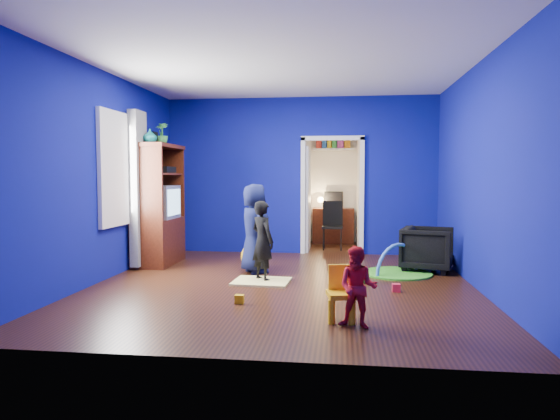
# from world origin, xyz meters

# --- Properties ---
(floor) EXTENTS (5.00, 5.50, 0.01)m
(floor) POSITION_xyz_m (0.00, 0.00, 0.00)
(floor) COLOR black
(floor) RESTS_ON ground
(ceiling) EXTENTS (5.00, 5.50, 0.01)m
(ceiling) POSITION_xyz_m (0.00, 0.00, 2.90)
(ceiling) COLOR white
(ceiling) RESTS_ON wall_back
(wall_back) EXTENTS (5.00, 0.02, 2.90)m
(wall_back) POSITION_xyz_m (0.00, 2.75, 1.45)
(wall_back) COLOR navy
(wall_back) RESTS_ON floor
(wall_front) EXTENTS (5.00, 0.02, 2.90)m
(wall_front) POSITION_xyz_m (0.00, -2.75, 1.45)
(wall_front) COLOR navy
(wall_front) RESTS_ON floor
(wall_left) EXTENTS (0.02, 5.50, 2.90)m
(wall_left) POSITION_xyz_m (-2.50, 0.00, 1.45)
(wall_left) COLOR navy
(wall_left) RESTS_ON floor
(wall_right) EXTENTS (0.02, 5.50, 2.90)m
(wall_right) POSITION_xyz_m (2.50, 0.00, 1.45)
(wall_right) COLOR navy
(wall_right) RESTS_ON floor
(alcove) EXTENTS (1.00, 1.75, 2.50)m
(alcove) POSITION_xyz_m (0.60, 3.62, 1.25)
(alcove) COLOR silver
(alcove) RESTS_ON floor
(armchair) EXTENTS (0.91, 0.90, 0.68)m
(armchair) POSITION_xyz_m (2.07, 1.22, 0.34)
(armchair) COLOR black
(armchair) RESTS_ON floor
(child_black) EXTENTS (0.48, 0.47, 1.11)m
(child_black) POSITION_xyz_m (-0.30, 0.19, 0.56)
(child_black) COLOR black
(child_black) RESTS_ON floor
(child_navy) EXTENTS (0.69, 0.77, 1.33)m
(child_navy) POSITION_xyz_m (-0.52, 0.78, 0.67)
(child_navy) COLOR #0F193A
(child_navy) RESTS_ON floor
(toddler_red) EXTENTS (0.44, 0.37, 0.78)m
(toddler_red) POSITION_xyz_m (0.93, -1.80, 0.39)
(toddler_red) COLOR red
(toddler_red) RESTS_ON floor
(vase) EXTENTS (0.21, 0.21, 0.22)m
(vase) POSITION_xyz_m (-2.22, 1.03, 2.07)
(vase) COLOR #0D636D
(vase) RESTS_ON tv_armoire
(potted_plant) EXTENTS (0.22, 0.22, 0.38)m
(potted_plant) POSITION_xyz_m (-2.22, 1.55, 2.15)
(potted_plant) COLOR #2F8236
(potted_plant) RESTS_ON tv_armoire
(tv_armoire) EXTENTS (0.58, 1.14, 1.96)m
(tv_armoire) POSITION_xyz_m (-2.22, 1.33, 0.98)
(tv_armoire) COLOR #3F1B0A
(tv_armoire) RESTS_ON floor
(crt_tv) EXTENTS (0.46, 0.70, 0.54)m
(crt_tv) POSITION_xyz_m (-2.18, 1.33, 1.02)
(crt_tv) COLOR silver
(crt_tv) RESTS_ON tv_armoire
(yellow_blanket) EXTENTS (0.79, 0.65, 0.03)m
(yellow_blanket) POSITION_xyz_m (-0.30, 0.09, 0.01)
(yellow_blanket) COLOR #F2E07A
(yellow_blanket) RESTS_ON floor
(hopper_ball) EXTENTS (0.41, 0.41, 0.41)m
(hopper_ball) POSITION_xyz_m (-0.57, 1.03, 0.20)
(hopper_ball) COLOR yellow
(hopper_ball) RESTS_ON floor
(kid_chair) EXTENTS (0.33, 0.33, 0.50)m
(kid_chair) POSITION_xyz_m (0.78, -1.60, 0.25)
(kid_chair) COLOR yellow
(kid_chair) RESTS_ON floor
(play_mat) EXTENTS (1.00, 1.00, 0.03)m
(play_mat) POSITION_xyz_m (1.60, 0.90, 0.01)
(play_mat) COLOR green
(play_mat) RESTS_ON floor
(toy_arch) EXTENTS (0.69, 0.64, 0.89)m
(toy_arch) POSITION_xyz_m (1.60, 0.90, 0.02)
(toy_arch) COLOR #3F8CD8
(toy_arch) RESTS_ON floor
(window_left) EXTENTS (0.03, 0.95, 1.55)m
(window_left) POSITION_xyz_m (-2.48, 0.35, 1.55)
(window_left) COLOR white
(window_left) RESTS_ON wall_left
(curtain) EXTENTS (0.14, 0.42, 2.40)m
(curtain) POSITION_xyz_m (-2.37, 0.90, 1.25)
(curtain) COLOR slate
(curtain) RESTS_ON floor
(doorway) EXTENTS (1.16, 0.10, 2.10)m
(doorway) POSITION_xyz_m (0.60, 2.75, 1.05)
(doorway) COLOR white
(doorway) RESTS_ON floor
(study_desk) EXTENTS (0.88, 0.44, 0.75)m
(study_desk) POSITION_xyz_m (0.60, 4.26, 0.38)
(study_desk) COLOR #3D140A
(study_desk) RESTS_ON floor
(desk_monitor) EXTENTS (0.40, 0.05, 0.32)m
(desk_monitor) POSITION_xyz_m (0.60, 4.38, 0.95)
(desk_monitor) COLOR black
(desk_monitor) RESTS_ON study_desk
(desk_lamp) EXTENTS (0.14, 0.14, 0.14)m
(desk_lamp) POSITION_xyz_m (0.32, 4.32, 0.93)
(desk_lamp) COLOR #FFD88C
(desk_lamp) RESTS_ON study_desk
(folding_chair) EXTENTS (0.40, 0.40, 0.92)m
(folding_chair) POSITION_xyz_m (0.60, 3.30, 0.46)
(folding_chair) COLOR black
(folding_chair) RESTS_ON floor
(book_shelf) EXTENTS (0.88, 0.24, 0.04)m
(book_shelf) POSITION_xyz_m (0.60, 4.37, 2.02)
(book_shelf) COLOR white
(book_shelf) RESTS_ON study_desk
(toy_0) EXTENTS (0.10, 0.08, 0.10)m
(toy_0) POSITION_xyz_m (1.46, -0.24, 0.05)
(toy_0) COLOR #F92939
(toy_0) RESTS_ON floor
(toy_1) EXTENTS (0.11, 0.11, 0.11)m
(toy_1) POSITION_xyz_m (2.18, 1.28, 0.06)
(toy_1) COLOR #2490D0
(toy_1) RESTS_ON floor
(toy_2) EXTENTS (0.10, 0.08, 0.10)m
(toy_2) POSITION_xyz_m (-0.37, -1.05, 0.05)
(toy_2) COLOR #E0A90B
(toy_2) RESTS_ON floor
(toy_3) EXTENTS (0.11, 0.11, 0.11)m
(toy_3) POSITION_xyz_m (1.10, 0.24, 0.06)
(toy_3) COLOR green
(toy_3) RESTS_ON floor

